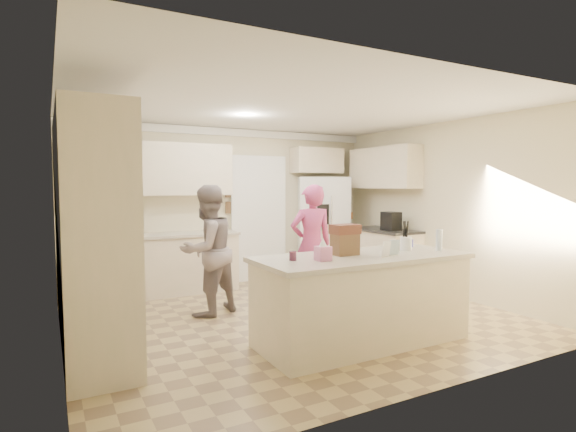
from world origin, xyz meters
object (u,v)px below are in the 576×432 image
tissue_box (323,253)px  teen_boy (207,250)px  coffee_maker (391,221)px  teen_girl (311,245)px  utensil_crock (406,244)px  refrigerator (322,227)px  island_base (362,301)px  dollhouse_body (345,244)px

tissue_box → teen_boy: (-0.56, 1.84, -0.17)m
coffee_maker → teen_girl: 1.78m
utensil_crock → tissue_box: bearing=-172.9°
teen_girl → utensil_crock: bearing=111.9°
coffee_maker → utensil_crock: (-1.40, -1.85, -0.07)m
refrigerator → tissue_box: size_ratio=12.86×
island_base → teen_girl: 1.64m
tissue_box → dollhouse_body: size_ratio=0.54×
teen_boy → dollhouse_body: bearing=96.3°
dollhouse_body → teen_girl: bearing=71.9°
refrigerator → utensil_crock: 3.24m
utensil_crock → tissue_box: utensil_crock is taller
tissue_box → dollhouse_body: 0.45m
utensil_crock → dollhouse_body: 0.80m
utensil_crock → dollhouse_body: (-0.80, 0.05, 0.04)m
utensil_crock → tissue_box: size_ratio=1.07×
utensil_crock → teen_boy: bearing=136.0°
utensil_crock → teen_girl: (-0.33, 1.50, -0.17)m
tissue_box → island_base: bearing=10.3°
tissue_box → dollhouse_body: (0.40, 0.20, 0.04)m
coffee_maker → island_base: bearing=-137.2°
refrigerator → utensil_crock: size_ratio=12.00×
coffee_maker → dollhouse_body: coffee_maker is taller
island_base → teen_girl: bearing=78.2°
tissue_box → teen_boy: 1.93m
refrigerator → tissue_box: 3.88m
dollhouse_body → teen_girl: 1.54m
teen_girl → coffee_maker: bearing=-159.0°
dollhouse_body → teen_girl: teen_girl is taller
refrigerator → teen_girl: (-1.21, -1.61, -0.07)m
island_base → teen_boy: bearing=122.4°
teen_girl → island_base: bearing=87.9°
refrigerator → teen_boy: (-2.64, -1.42, -0.07)m
utensil_crock → coffee_maker: bearing=52.9°
utensil_crock → refrigerator: bearing=74.1°
coffee_maker → tissue_box: coffee_maker is taller
utensil_crock → teen_girl: size_ratio=0.09×
dollhouse_body → tissue_box: bearing=-153.4°
coffee_maker → tissue_box: bearing=-142.4°
island_base → dollhouse_body: dollhouse_body is taller
dollhouse_body → coffee_maker: bearing=39.3°
dollhouse_body → island_base: bearing=-33.7°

